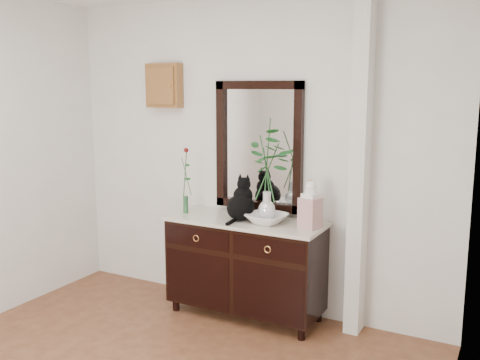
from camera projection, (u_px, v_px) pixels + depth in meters
The scene contains 10 objects.
wall_back at pixel (249, 156), 4.63m from camera, with size 3.60×0.04×2.70m, color silver.
pilaster at pixel (360, 165), 4.10m from camera, with size 0.12×0.20×2.70m, color silver.
sideboard at pixel (246, 263), 4.52m from camera, with size 1.33×0.52×0.82m.
wall_mirror at pixel (258, 146), 4.55m from camera, with size 0.80×0.06×1.10m.
key_cabinet at pixel (164, 86), 4.88m from camera, with size 0.35×0.10×0.40m, color brown.
cat at pixel (241, 199), 4.42m from camera, with size 0.25×0.31×0.36m, color black, non-canonical shape.
lotus_bowl at pixel (267, 219), 4.32m from camera, with size 0.32×0.32×0.08m, color white.
vase_branches at pixel (267, 169), 4.25m from camera, with size 0.40×0.40×0.84m, color silver, non-canonical shape.
bud_vase_rose at pixel (185, 180), 4.63m from camera, with size 0.07×0.07×0.59m, color #2C5F37, non-canonical shape.
ginger_jar at pixel (310, 204), 4.15m from camera, with size 0.14×0.14×0.39m, color white, non-canonical shape.
Camera 1 is at (2.09, -2.11, 1.95)m, focal length 40.00 mm.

